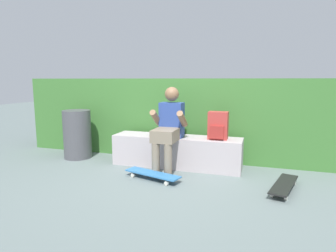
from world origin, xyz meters
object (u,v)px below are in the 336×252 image
bench_main (177,151)px  trash_bin (77,134)px  skateboard_near_person (152,174)px  backpack_on_bench (218,126)px  skateboard_beside_bench (284,185)px  person_skater (169,126)px

bench_main → trash_bin: bearing=-178.9°
skateboard_near_person → backpack_on_bench: (0.76, 0.67, 0.59)m
skateboard_near_person → backpack_on_bench: backpack_on_bench is taller
skateboard_near_person → skateboard_beside_bench: size_ratio=1.00×
trash_bin → backpack_on_bench: bearing=0.6°
person_skater → skateboard_near_person: size_ratio=1.48×
bench_main → backpack_on_bench: size_ratio=4.91×
person_skater → backpack_on_bench: bearing=16.8°
bench_main → person_skater: bearing=-104.7°
bench_main → backpack_on_bench: 0.76m
person_skater → backpack_on_bench: size_ratio=3.04×
bench_main → skateboard_near_person: (-0.14, -0.68, -0.16)m
bench_main → skateboard_near_person: bearing=-101.4°
bench_main → backpack_on_bench: (0.62, -0.01, 0.43)m
bench_main → skateboard_beside_bench: bearing=-20.7°
bench_main → person_skater: 0.48m
trash_bin → skateboard_beside_bench: bearing=-9.4°
person_skater → trash_bin: person_skater is taller
skateboard_beside_bench → skateboard_near_person: bearing=-176.2°
skateboard_beside_bench → trash_bin: size_ratio=1.01×
skateboard_beside_bench → trash_bin: bearing=170.6°
person_skater → trash_bin: 1.72m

